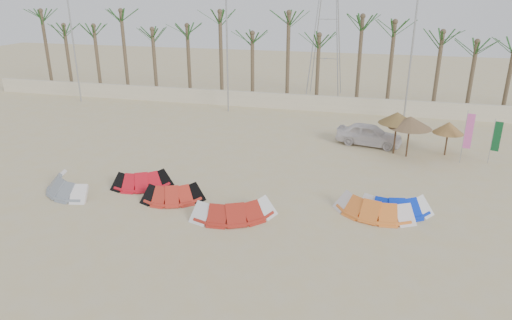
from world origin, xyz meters
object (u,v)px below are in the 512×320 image
(kite_red_right, at_px, (236,206))
(parasol_right, at_px, (449,128))
(kite_red_left, at_px, (145,178))
(parasol_left, at_px, (397,118))
(parasol_mid, at_px, (410,122))
(kite_red_mid, at_px, (175,191))
(kite_orange, at_px, (374,204))
(kite_blue, at_px, (395,202))
(car, at_px, (369,134))
(kite_grey, at_px, (71,183))

(kite_red_right, height_order, parasol_right, parasol_right)
(kite_red_left, bearing_deg, parasol_right, 29.37)
(parasol_left, xyz_separation_m, parasol_mid, (0.74, -0.38, -0.12))
(kite_red_mid, relative_size, kite_red_right, 0.80)
(kite_orange, relative_size, parasol_right, 1.80)
(kite_blue, distance_m, car, 9.52)
(parasol_left, relative_size, parasol_mid, 1.02)
(parasol_right, height_order, car, parasol_right)
(car, bearing_deg, kite_red_right, 165.88)
(kite_orange, height_order, kite_blue, same)
(kite_orange, xyz_separation_m, car, (-0.47, 9.84, 0.29))
(kite_red_right, xyz_separation_m, parasol_mid, (7.81, 9.93, 1.74))
(kite_grey, height_order, kite_red_mid, same)
(kite_orange, height_order, parasol_right, parasol_right)
(car, bearing_deg, parasol_left, -118.93)
(parasol_mid, bearing_deg, kite_grey, -150.25)
(kite_blue, bearing_deg, parasol_mid, 83.51)
(kite_grey, xyz_separation_m, parasol_left, (15.89, 9.89, 1.86))
(parasol_right, bearing_deg, parasol_left, -171.00)
(kite_red_right, xyz_separation_m, kite_blue, (6.94, 2.22, -0.00))
(kite_blue, xyz_separation_m, parasol_left, (0.14, 8.09, 1.86))
(kite_grey, xyz_separation_m, kite_red_mid, (5.49, 0.43, -0.00))
(kite_orange, bearing_deg, car, 92.74)
(kite_red_right, bearing_deg, kite_red_mid, 165.62)
(kite_red_left, relative_size, kite_orange, 0.90)
(kite_red_mid, relative_size, car, 0.78)
(kite_red_mid, height_order, kite_red_right, same)
(kite_red_left, bearing_deg, kite_red_mid, -27.14)
(kite_red_mid, xyz_separation_m, parasol_mid, (11.14, 9.08, 1.75))
(kite_grey, distance_m, parasol_right, 21.63)
(kite_blue, relative_size, parasol_right, 1.64)
(car, bearing_deg, parasol_mid, -115.17)
(parasol_mid, height_order, parasol_right, parasol_mid)
(parasol_mid, xyz_separation_m, car, (-2.29, 1.69, -1.45))
(kite_red_mid, relative_size, kite_orange, 0.86)
(parasol_right, bearing_deg, car, 169.76)
(kite_red_mid, xyz_separation_m, kite_blue, (10.26, 1.36, 0.00))
(kite_red_left, relative_size, kite_red_right, 0.83)
(kite_blue, bearing_deg, kite_red_left, -178.94)
(kite_orange, distance_m, kite_blue, 1.04)
(kite_red_right, height_order, kite_orange, same)
(kite_red_right, height_order, kite_blue, same)
(kite_red_left, bearing_deg, car, 41.09)
(parasol_left, relative_size, parasol_right, 1.25)
(kite_red_mid, xyz_separation_m, parasol_left, (10.40, 9.46, 1.86))
(kite_red_right, distance_m, parasol_right, 14.85)
(kite_blue, relative_size, parasol_mid, 1.34)
(kite_red_right, relative_size, kite_orange, 1.08)
(kite_grey, bearing_deg, kite_orange, 5.23)
(kite_red_left, height_order, kite_blue, same)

